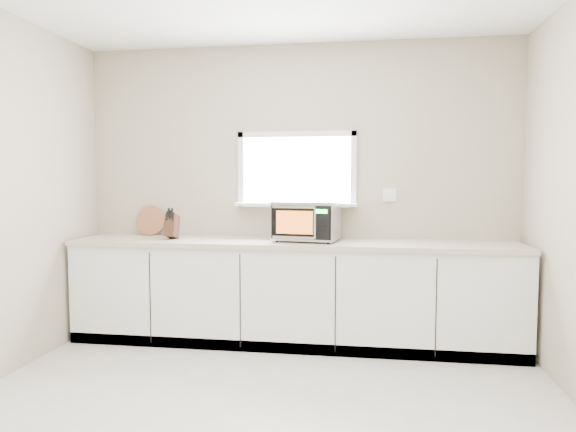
# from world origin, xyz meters

# --- Properties ---
(back_wall) EXTENTS (4.00, 0.17, 2.70)m
(back_wall) POSITION_xyz_m (0.00, 2.00, 1.36)
(back_wall) COLOR #AFA28B
(back_wall) RESTS_ON ground
(cabinets) EXTENTS (3.92, 0.60, 0.88)m
(cabinets) POSITION_xyz_m (0.00, 1.70, 0.44)
(cabinets) COLOR white
(cabinets) RESTS_ON ground
(countertop) EXTENTS (3.92, 0.64, 0.04)m
(countertop) POSITION_xyz_m (0.00, 1.69, 0.90)
(countertop) COLOR beige
(countertop) RESTS_ON cabinets
(microwave) EXTENTS (0.59, 0.50, 0.35)m
(microwave) POSITION_xyz_m (0.13, 1.72, 1.10)
(microwave) COLOR black
(microwave) RESTS_ON countertop
(knife_block) EXTENTS (0.10, 0.20, 0.28)m
(knife_block) POSITION_xyz_m (-1.10, 1.68, 1.04)
(knife_block) COLOR #402016
(knife_block) RESTS_ON countertop
(cutting_board) EXTENTS (0.28, 0.07, 0.28)m
(cutting_board) POSITION_xyz_m (-1.42, 1.94, 1.06)
(cutting_board) COLOR #A35D3F
(cutting_board) RESTS_ON countertop
(coffee_grinder) EXTENTS (0.13, 0.13, 0.21)m
(coffee_grinder) POSITION_xyz_m (0.27, 1.71, 1.03)
(coffee_grinder) COLOR #BBBDC3
(coffee_grinder) RESTS_ON countertop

